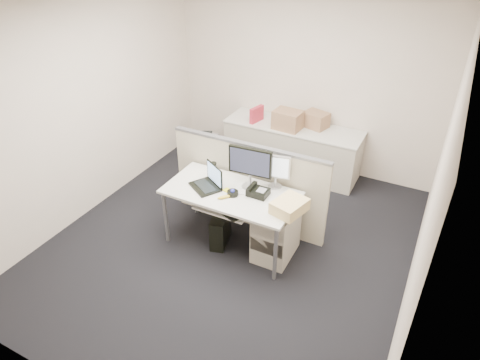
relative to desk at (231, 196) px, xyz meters
The scene contains 29 objects.
floor 0.67m from the desk, ahead, with size 4.00×4.50×0.01m, color black.
ceiling 2.04m from the desk, ahead, with size 4.00×4.50×0.01m, color white.
wall_back 2.35m from the desk, 90.00° to the left, with size 4.00×0.02×2.70m, color beige.
wall_front 2.35m from the desk, 90.00° to the right, with size 4.00×0.02×2.70m, color beige.
wall_left 2.11m from the desk, behind, with size 0.02×4.50×2.70m, color beige.
wall_right 2.11m from the desk, ahead, with size 0.02×4.50×2.70m, color beige.
desk is the anchor object (origin of this frame).
keyboard_tray 0.19m from the desk, 90.00° to the right, with size 0.62×0.32×0.02m, color silver.
drawer_pedestal 0.65m from the desk, ahead, with size 0.40×0.55×0.65m, color #ACA792.
cubicle_partition 0.46m from the desk, 90.00° to the left, with size 2.00×0.06×1.10m, color #B5AB93.
back_counter 1.95m from the desk, 90.00° to the left, with size 2.00×0.60×0.72m, color #ACA792.
monitor_main 0.39m from the desk, 50.19° to the left, with size 0.50×0.19×0.50m, color black.
monitor_small 0.58m from the desk, 38.66° to the left, with size 0.32×0.16×0.40m, color #B7B7BC.
laptop 0.36m from the desk, 168.19° to the right, with size 0.34×0.26×0.26m, color black.
trackball 0.11m from the desk, 45.00° to the right, with size 0.13×0.13×0.05m, color black.
desk_phone 0.33m from the desk, 14.93° to the left, with size 0.22×0.18×0.07m, color black.
paper_stack 0.18m from the desk, 47.45° to the left, with size 0.20×0.25×0.01m, color silver.
sticky_pad 0.09m from the desk, behind, with size 0.07×0.07×0.01m, color yellow.
travel_mug 0.44m from the desk, 147.85° to the left, with size 0.07×0.07×0.16m, color black.
banana 0.17m from the desk, 90.00° to the right, with size 0.16×0.04×0.04m, color gold.
cellphone 0.24m from the desk, 63.43° to the left, with size 0.06×0.11×0.01m, color black.
manila_folders 0.73m from the desk, ahead, with size 0.28×0.36×0.13m, color #D4B979.
keyboard 0.23m from the desk, 77.20° to the right, with size 0.45×0.16×0.03m, color black.
pc_tower_desk 0.49m from the desk, 157.44° to the right, with size 0.17×0.42×0.39m, color black.
pc_tower_spare_dark 2.15m from the desk, 129.23° to the left, with size 0.17×0.43×0.40m, color black.
pc_tower_spare_silver 2.14m from the desk, 128.57° to the left, with size 0.17×0.42×0.39m, color #B7B7BC.
cardboard_box_left 1.82m from the desk, 91.65° to the left, with size 0.39×0.29×0.29m, color #946E4C.
cardboard_box_right 2.08m from the desk, 81.99° to the left, with size 0.34×0.26×0.24m, color #946E4C.
red_binder 1.92m from the desk, 106.73° to the left, with size 0.06×0.27×0.25m, color #B12436.
Camera 1 is at (1.92, -3.50, 3.38)m, focal length 32.00 mm.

